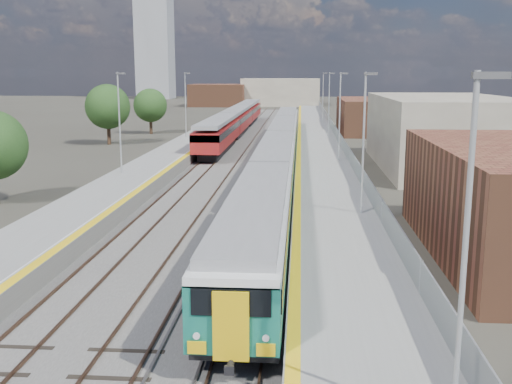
# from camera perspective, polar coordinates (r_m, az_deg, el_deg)

# --- Properties ---
(ground) EXTENTS (320.00, 320.00, 0.00)m
(ground) POSITION_cam_1_polar(r_m,az_deg,el_deg) (60.54, 1.11, 3.24)
(ground) COLOR #47443A
(ground) RESTS_ON ground
(ballast_bed) EXTENTS (10.50, 155.00, 0.06)m
(ballast_bed) POSITION_cam_1_polar(r_m,az_deg,el_deg) (63.17, -0.81, 3.61)
(ballast_bed) COLOR #565451
(ballast_bed) RESTS_ON ground
(tracks) EXTENTS (8.96, 160.00, 0.17)m
(tracks) POSITION_cam_1_polar(r_m,az_deg,el_deg) (64.76, -0.15, 3.87)
(tracks) COLOR #4C3323
(tracks) RESTS_ON ground
(platform_right) EXTENTS (4.70, 155.00, 8.52)m
(platform_right) POSITION_cam_1_polar(r_m,az_deg,el_deg) (62.88, 6.06, 3.97)
(platform_right) COLOR slate
(platform_right) RESTS_ON ground
(platform_left) EXTENTS (4.30, 155.00, 8.52)m
(platform_left) POSITION_cam_1_polar(r_m,az_deg,el_deg) (64.04, -6.90, 4.07)
(platform_left) COLOR slate
(platform_left) RESTS_ON ground
(buildings) EXTENTS (72.00, 185.50, 40.00)m
(buildings) POSITION_cam_1_polar(r_m,az_deg,el_deg) (150.00, -4.05, 12.11)
(buildings) COLOR brown
(buildings) RESTS_ON ground
(green_train) EXTENTS (2.67, 74.32, 2.93)m
(green_train) POSITION_cam_1_polar(r_m,az_deg,el_deg) (52.32, 2.28, 4.25)
(green_train) COLOR black
(green_train) RESTS_ON ground
(red_train) EXTENTS (2.81, 57.01, 3.55)m
(red_train) POSITION_cam_1_polar(r_m,az_deg,el_deg) (83.40, -1.82, 6.90)
(red_train) COLOR black
(red_train) RESTS_ON ground
(tree_b) EXTENTS (5.30, 5.30, 7.18)m
(tree_b) POSITION_cam_1_polar(r_m,az_deg,el_deg) (73.86, -13.95, 7.89)
(tree_b) COLOR #382619
(tree_b) RESTS_ON ground
(tree_c) EXTENTS (4.67, 4.67, 6.33)m
(tree_c) POSITION_cam_1_polar(r_m,az_deg,el_deg) (85.95, -10.04, 8.12)
(tree_c) COLOR #382619
(tree_c) RESTS_ON ground
(tree_d) EXTENTS (3.95, 3.95, 5.36)m
(tree_d) POSITION_cam_1_polar(r_m,az_deg,el_deg) (83.48, 17.07, 7.29)
(tree_d) COLOR #382619
(tree_d) RESTS_ON ground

